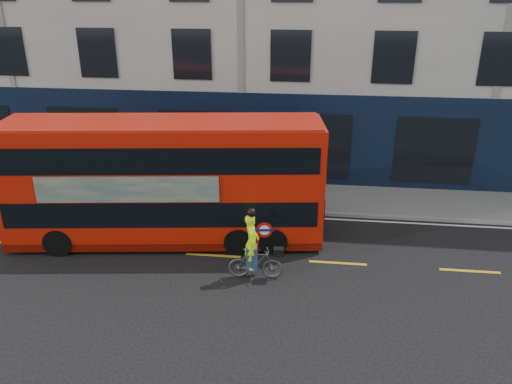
# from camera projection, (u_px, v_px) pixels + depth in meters

# --- Properties ---
(ground) EXTENTS (120.00, 120.00, 0.00)m
(ground) POSITION_uv_depth(u_px,v_px,m) (203.00, 281.00, 14.76)
(ground) COLOR black
(ground) RESTS_ON ground
(pavement) EXTENTS (60.00, 3.00, 0.12)m
(pavement) POSITION_uv_depth(u_px,v_px,m) (237.00, 194.00, 20.70)
(pavement) COLOR slate
(pavement) RESTS_ON ground
(kerb) EXTENTS (60.00, 0.12, 0.13)m
(kerb) POSITION_uv_depth(u_px,v_px,m) (231.00, 209.00, 19.32)
(kerb) COLOR gray
(kerb) RESTS_ON ground
(road_edge_line) EXTENTS (58.00, 0.10, 0.01)m
(road_edge_line) POSITION_uv_depth(u_px,v_px,m) (230.00, 214.00, 19.07)
(road_edge_line) COLOR silver
(road_edge_line) RESTS_ON ground
(lane_dashes) EXTENTS (58.00, 0.12, 0.01)m
(lane_dashes) POSITION_uv_depth(u_px,v_px,m) (213.00, 255.00, 16.14)
(lane_dashes) COLOR gold
(lane_dashes) RESTS_ON ground
(bus) EXTENTS (10.53, 3.65, 4.16)m
(bus) POSITION_uv_depth(u_px,v_px,m) (166.00, 181.00, 16.37)
(bus) COLOR #B91607
(bus) RESTS_ON ground
(cyclist) EXTENTS (1.66, 0.64, 2.27)m
(cyclist) POSITION_uv_depth(u_px,v_px,m) (254.00, 255.00, 14.63)
(cyclist) COLOR #4D5153
(cyclist) RESTS_ON ground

